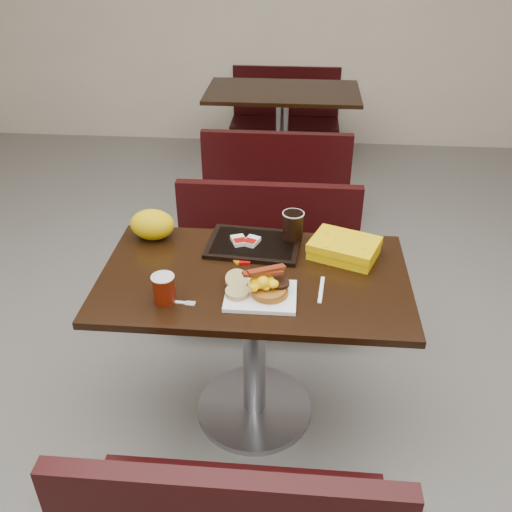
# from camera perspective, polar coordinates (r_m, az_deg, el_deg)

# --- Properties ---
(floor) EXTENTS (6.00, 7.00, 0.01)m
(floor) POSITION_cam_1_polar(r_m,az_deg,el_deg) (2.67, -0.16, -15.41)
(floor) COLOR slate
(floor) RESTS_ON ground
(table_near) EXTENTS (1.20, 0.70, 0.75)m
(table_near) POSITION_cam_1_polar(r_m,az_deg,el_deg) (2.41, -0.17, -9.35)
(table_near) COLOR black
(table_near) RESTS_ON floor
(bench_near_s) EXTENTS (1.00, 0.46, 0.72)m
(bench_near_s) POSITION_cam_1_polar(r_m,az_deg,el_deg) (1.95, -2.09, -23.33)
(bench_near_s) COLOR black
(bench_near_s) RESTS_ON floor
(bench_near_n) EXTENTS (1.00, 0.46, 0.72)m
(bench_near_n) POSITION_cam_1_polar(r_m,az_deg,el_deg) (2.98, 0.99, -0.67)
(bench_near_n) COLOR black
(bench_near_n) RESTS_ON floor
(table_far) EXTENTS (1.20, 0.70, 0.75)m
(table_far) POSITION_cam_1_polar(r_m,az_deg,el_deg) (4.68, 2.63, 12.09)
(table_far) COLOR black
(table_far) RESTS_ON floor
(bench_far_s) EXTENTS (1.00, 0.46, 0.72)m
(bench_far_s) POSITION_cam_1_polar(r_m,az_deg,el_deg) (4.04, 2.18, 8.53)
(bench_far_s) COLOR black
(bench_far_s) RESTS_ON floor
(bench_far_n) EXTENTS (1.00, 0.46, 0.72)m
(bench_far_n) POSITION_cam_1_polar(r_m,az_deg,el_deg) (5.35, 2.97, 14.47)
(bench_far_n) COLOR black
(bench_far_n) RESTS_ON floor
(platter) EXTENTS (0.26, 0.20, 0.02)m
(platter) POSITION_cam_1_polar(r_m,az_deg,el_deg) (2.05, 0.48, -4.07)
(platter) COLOR white
(platter) RESTS_ON table_near
(pancake_stack) EXTENTS (0.14, 0.14, 0.03)m
(pancake_stack) POSITION_cam_1_polar(r_m,az_deg,el_deg) (2.04, 1.42, -3.54)
(pancake_stack) COLOR #A4571B
(pancake_stack) RESTS_ON platter
(sausage_patty) EXTENTS (0.09, 0.09, 0.01)m
(sausage_patty) POSITION_cam_1_polar(r_m,az_deg,el_deg) (2.05, 2.36, -2.76)
(sausage_patty) COLOR black
(sausage_patty) RESTS_ON pancake_stack
(scrambled_eggs) EXTENTS (0.10, 0.09, 0.05)m
(scrambled_eggs) POSITION_cam_1_polar(r_m,az_deg,el_deg) (2.01, 0.69, -2.82)
(scrambled_eggs) COLOR #F2B804
(scrambled_eggs) RESTS_ON pancake_stack
(bacon_strips) EXTENTS (0.17, 0.13, 0.01)m
(bacon_strips) POSITION_cam_1_polar(r_m,az_deg,el_deg) (2.01, 0.73, -1.65)
(bacon_strips) COLOR #490E05
(bacon_strips) RESTS_ON scrambled_eggs
(muffin_bottom) EXTENTS (0.09, 0.09, 0.02)m
(muffin_bottom) POSITION_cam_1_polar(r_m,az_deg,el_deg) (2.04, -1.92, -3.73)
(muffin_bottom) COLOR tan
(muffin_bottom) RESTS_ON platter
(muffin_top) EXTENTS (0.11, 0.11, 0.05)m
(muffin_top) POSITION_cam_1_polar(r_m,az_deg,el_deg) (2.08, -1.94, -2.44)
(muffin_top) COLOR tan
(muffin_top) RESTS_ON platter
(coffee_cup_near) EXTENTS (0.10, 0.10, 0.11)m
(coffee_cup_near) POSITION_cam_1_polar(r_m,az_deg,el_deg) (2.03, -9.37, -3.34)
(coffee_cup_near) COLOR maroon
(coffee_cup_near) RESTS_ON table_near
(fork) EXTENTS (0.13, 0.03, 0.00)m
(fork) POSITION_cam_1_polar(r_m,az_deg,el_deg) (2.05, -8.43, -4.62)
(fork) COLOR white
(fork) RESTS_ON table_near
(knife) EXTENTS (0.03, 0.17, 0.00)m
(knife) POSITION_cam_1_polar(r_m,az_deg,el_deg) (2.11, 6.66, -3.42)
(knife) COLOR white
(knife) RESTS_ON table_near
(condiment_syrup) EXTENTS (0.05, 0.05, 0.01)m
(condiment_syrup) POSITION_cam_1_polar(r_m,az_deg,el_deg) (2.25, -1.75, -0.57)
(condiment_syrup) COLOR #AF5A07
(condiment_syrup) RESTS_ON table_near
(condiment_ketchup) EXTENTS (0.05, 0.04, 0.01)m
(condiment_ketchup) POSITION_cam_1_polar(r_m,az_deg,el_deg) (2.25, -1.15, -0.58)
(condiment_ketchup) COLOR #8C0504
(condiment_ketchup) RESTS_ON table_near
(tray) EXTENTS (0.40, 0.30, 0.02)m
(tray) POSITION_cam_1_polar(r_m,az_deg,el_deg) (2.36, -0.22, 1.18)
(tray) COLOR black
(tray) RESTS_ON table_near
(hashbrown_sleeve_left) EXTENTS (0.08, 0.09, 0.02)m
(hashbrown_sleeve_left) POSITION_cam_1_polar(r_m,az_deg,el_deg) (2.35, -1.76, 1.59)
(hashbrown_sleeve_left) COLOR silver
(hashbrown_sleeve_left) RESTS_ON tray
(hashbrown_sleeve_right) EXTENTS (0.08, 0.09, 0.02)m
(hashbrown_sleeve_right) POSITION_cam_1_polar(r_m,az_deg,el_deg) (2.34, -0.45, 1.52)
(hashbrown_sleeve_right) COLOR silver
(hashbrown_sleeve_right) RESTS_ON tray
(coffee_cup_far) EXTENTS (0.11, 0.11, 0.12)m
(coffee_cup_far) POSITION_cam_1_polar(r_m,az_deg,el_deg) (2.36, 3.79, 3.13)
(coffee_cup_far) COLOR black
(coffee_cup_far) RESTS_ON tray
(clamshell) EXTENTS (0.32, 0.28, 0.07)m
(clamshell) POSITION_cam_1_polar(r_m,az_deg,el_deg) (2.31, 8.99, 0.80)
(clamshell) COLOR #E3B103
(clamshell) RESTS_ON table_near
(paper_bag) EXTENTS (0.21, 0.18, 0.13)m
(paper_bag) POSITION_cam_1_polar(r_m,az_deg,el_deg) (2.43, -10.51, 3.17)
(paper_bag) COLOR #D7B207
(paper_bag) RESTS_ON table_near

